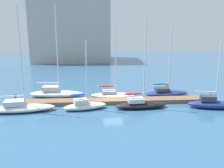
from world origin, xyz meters
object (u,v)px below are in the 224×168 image
harbor_building_distant (72,30)px  sailboat_1 (56,93)px  sailboat_0 (21,107)px  sailboat_5 (166,92)px  sailboat_3 (113,94)px  sailboat_2 (85,105)px  sailboat_4 (140,103)px  mooring_buoy_yellow (167,84)px  sailboat_6 (212,103)px

harbor_building_distant → sailboat_1: bearing=-89.2°
sailboat_0 → sailboat_5: 18.98m
sailboat_3 → harbor_building_distant: (-8.22, 36.81, 7.62)m
sailboat_3 → harbor_building_distant: size_ratio=0.46×
sailboat_2 → harbor_building_distant: size_ratio=0.40×
sailboat_4 → sailboat_5: 6.78m
mooring_buoy_yellow → sailboat_0: bearing=-151.0°
sailboat_5 → mooring_buoy_yellow: size_ratio=18.61×
sailboat_0 → sailboat_4: 13.72m
sailboat_0 → sailboat_4: (13.72, 0.22, -0.00)m
sailboat_4 → harbor_building_distant: (-11.12, 41.67, 7.50)m
sailboat_3 → sailboat_4: bearing=-55.4°
sailboat_2 → sailboat_4: 6.55m
sailboat_4 → sailboat_6: 8.49m
mooring_buoy_yellow → sailboat_1: bearing=-162.2°
sailboat_3 → sailboat_4: (2.90, -4.87, 0.12)m
sailboat_3 → sailboat_5: size_ratio=1.00×
sailboat_1 → sailboat_3: 7.73m
sailboat_3 → sailboat_5: (7.41, 0.20, 0.05)m
mooring_buoy_yellow → harbor_building_distant: bearing=119.6°
sailboat_3 → sailboat_5: sailboat_5 is taller
sailboat_4 → sailboat_6: size_ratio=1.26×
sailboat_1 → sailboat_4: (10.61, -5.43, -0.06)m
sailboat_2 → sailboat_6: 15.03m
sailboat_6 → harbor_building_distant: size_ratio=0.41×
sailboat_4 → mooring_buoy_yellow: size_ratio=20.78×
sailboat_2 → sailboat_3: bearing=40.1°
sailboat_1 → sailboat_4: bearing=-22.6°
sailboat_5 → harbor_building_distant: size_ratio=0.47×
sailboat_1 → sailboat_3: (7.71, -0.57, -0.18)m
sailboat_1 → mooring_buoy_yellow: bearing=22.4°
sailboat_1 → sailboat_5: (15.11, -0.37, -0.13)m
sailboat_0 → sailboat_4: bearing=-4.9°
sailboat_5 → sailboat_6: size_ratio=1.13×
sailboat_6 → harbor_building_distant: bearing=126.2°
sailboat_1 → sailboat_3: sailboat_1 is taller
sailboat_4 → mooring_buoy_yellow: 12.61m
sailboat_1 → sailboat_4: 11.92m
sailboat_6 → mooring_buoy_yellow: (-2.11, 11.54, -0.37)m
sailboat_6 → mooring_buoy_yellow: size_ratio=16.49×
sailboat_1 → sailboat_5: 15.12m
sailboat_6 → sailboat_3: bearing=165.5°
sailboat_0 → mooring_buoy_yellow: bearing=23.1°
sailboat_1 → sailboat_2: bearing=-48.5°
sailboat_1 → mooring_buoy_yellow: 17.82m
harbor_building_distant → sailboat_4: bearing=-75.1°
sailboat_3 → sailboat_6: sailboat_3 is taller
sailboat_0 → sailboat_1: bearing=55.3°
sailboat_4 → sailboat_1: bearing=149.0°
sailboat_5 → sailboat_1: bearing=174.7°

